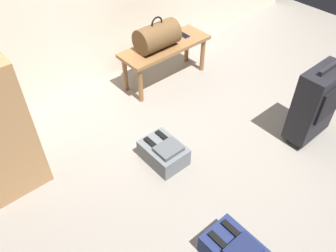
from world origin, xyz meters
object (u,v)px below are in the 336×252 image
object	(u,v)px
duffel_bag_brown	(157,36)
suitcase_upright_charcoal	(316,103)
bench	(165,50)
cell_phone	(183,35)
backpack_navy	(234,251)
backpack_grey	(164,152)

from	to	relation	value
duffel_bag_brown	suitcase_upright_charcoal	distance (m)	1.61
bench	cell_phone	xyz separation A→B (m)	(0.28, 0.03, 0.07)
bench	duffel_bag_brown	world-z (taller)	duffel_bag_brown
suitcase_upright_charcoal	bench	bearing A→B (deg)	103.98
cell_phone	suitcase_upright_charcoal	world-z (taller)	suitcase_upright_charcoal
duffel_bag_brown	cell_phone	xyz separation A→B (m)	(0.39, 0.03, -0.13)
duffel_bag_brown	backpack_navy	size ratio (longest dim) A/B	1.16
cell_phone	backpack_navy	bearing A→B (deg)	-124.28
bench	suitcase_upright_charcoal	distance (m)	1.58
backpack_navy	bench	bearing A→B (deg)	61.57
duffel_bag_brown	backpack_grey	bearing A→B (deg)	-127.24
duffel_bag_brown	backpack_navy	world-z (taller)	duffel_bag_brown
duffel_bag_brown	backpack_navy	xyz separation A→B (m)	(-0.91, -1.88, -0.47)
backpack_grey	backpack_navy	world-z (taller)	same
bench	cell_phone	world-z (taller)	cell_phone
backpack_grey	backpack_navy	bearing A→B (deg)	-102.84
suitcase_upright_charcoal	backpack_navy	distance (m)	1.47
cell_phone	suitcase_upright_charcoal	size ratio (longest dim) A/B	0.19
backpack_grey	backpack_navy	xyz separation A→B (m)	(-0.22, -0.97, 0.00)
duffel_bag_brown	cell_phone	size ratio (longest dim) A/B	3.06
bench	cell_phone	size ratio (longest dim) A/B	6.94
bench	backpack_navy	xyz separation A→B (m)	(-1.02, -1.88, -0.27)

